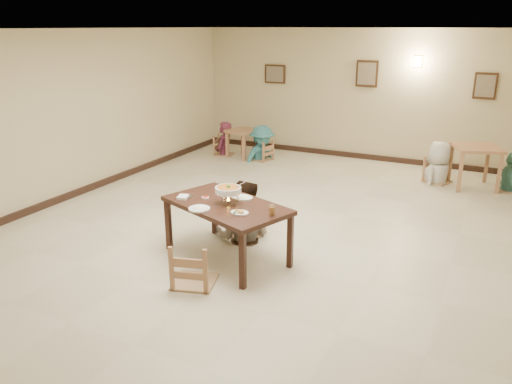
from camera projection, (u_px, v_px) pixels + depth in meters
The scene contains 30 objects.
floor at pixel (272, 229), 7.83m from camera, with size 10.00×10.00×0.00m, color beige.
ceiling at pixel (274, 29), 6.88m from camera, with size 10.00×10.00×0.00m, color white.
wall_back at pixel (362, 95), 11.60m from camera, with size 10.00×10.00×0.00m, color beige.
wall_left at pixel (72, 115), 9.04m from camera, with size 10.00×10.00×0.00m, color beige.
baseboard_back at pixel (357, 156), 12.04m from camera, with size 8.00×0.06×0.12m, color black.
baseboard_left at pixel (82, 191), 9.48m from camera, with size 0.06×10.00×0.12m, color black.
picture_a at pixel (275, 74), 12.37m from camera, with size 0.55×0.04×0.45m.
picture_b at pixel (367, 74), 11.37m from camera, with size 0.50×0.04×0.60m.
picture_c at pixel (485, 86), 10.36m from camera, with size 0.45×0.04×0.55m.
wall_sconce at pixel (418, 62), 10.81m from camera, with size 0.16×0.05×0.22m, color #FFD88C.
main_table at pixel (226, 209), 6.67m from camera, with size 1.92×1.48×0.79m.
chair_far at pixel (246, 204), 7.49m from camera, with size 0.46×0.46×0.99m.
chair_near at pixel (193, 243), 6.04m from camera, with size 0.51×0.51×1.08m.
main_diner at pixel (243, 181), 7.25m from camera, with size 0.88×0.68×1.80m, color gray.
curry_warmer at pixel (228, 190), 6.59m from camera, with size 0.39×0.35×0.31m.
rice_plate_far at pixel (242, 197), 6.83m from camera, with size 0.31×0.31×0.07m.
rice_plate_near at pixel (199, 208), 6.41m from camera, with size 0.28×0.28×0.06m.
fried_plate at pixel (239, 212), 6.27m from camera, with size 0.24×0.24×0.05m.
chili_dish at pixel (205, 197), 6.84m from camera, with size 0.10×0.10×0.02m.
napkin_cutlery at pixel (183, 197), 6.84m from camera, with size 0.20×0.28×0.03m.
drink_glass at pixel (272, 210), 6.19m from camera, with size 0.07×0.07×0.14m.
bg_table_left at pixel (243, 135), 11.99m from camera, with size 0.83×0.83×0.67m.
bg_table_right at pixel (476, 153), 9.67m from camera, with size 1.07×1.07×0.83m.
bg_chair_ll at pixel (224, 137), 12.22m from camera, with size 0.43×0.43×0.92m.
bg_chair_lr at pixel (262, 142), 11.74m from camera, with size 0.42×0.42×0.90m.
bg_chair_rl at pixel (439, 159), 10.05m from camera, with size 0.46×0.46×0.98m.
bg_chair_rr at pixel (512, 168), 9.53m from camera, with size 0.43×0.43×0.91m.
bg_diner_a at pixel (223, 122), 12.10m from camera, with size 0.60×0.39×1.65m, color #62223B.
bg_diner_b at pixel (262, 126), 11.62m from camera, with size 1.07×0.62×1.66m, color teal.
bg_diner_c at pixel (442, 142), 9.94m from camera, with size 0.82×0.54×1.69m, color silver.
Camera 1 is at (2.99, -6.60, 3.04)m, focal length 35.00 mm.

